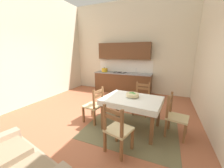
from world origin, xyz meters
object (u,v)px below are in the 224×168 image
dining_chair_window_side (175,117)px  dining_chair_camera_side (118,130)px  dining_chair_tv_side (94,106)px  dining_chair_kitchen_side (141,99)px  fruit_bowl (132,95)px  dining_table (132,104)px  kitchen_cabinetry (123,74)px

dining_chair_window_side → dining_chair_camera_side: (-0.97, -0.96, 0.00)m
dining_chair_tv_side → dining_chair_kitchen_side: size_ratio=1.00×
dining_chair_tv_side → fruit_bowl: dining_chair_tv_side is taller
dining_chair_kitchen_side → fruit_bowl: dining_chair_kitchen_side is taller
dining_table → fruit_bowl: 0.21m
dining_chair_tv_side → dining_chair_kitchen_side: same height
dining_chair_window_side → dining_chair_camera_side: 1.36m
dining_table → dining_chair_kitchen_side: (0.07, 0.88, -0.18)m
kitchen_cabinetry → dining_chair_tv_side: bearing=-86.3°
fruit_bowl → kitchen_cabinetry: bearing=112.7°
dining_table → fruit_bowl: fruit_bowl is taller
dining_table → dining_chair_tv_side: 0.99m
dining_chair_window_side → dining_chair_kitchen_side: bearing=137.3°
kitchen_cabinetry → dining_chair_kitchen_side: bearing=-57.7°
dining_table → dining_chair_tv_side: bearing=-175.7°
kitchen_cabinetry → dining_table: size_ratio=1.85×
dining_chair_camera_side → fruit_bowl: 1.03m
dining_chair_camera_side → dining_chair_tv_side: size_ratio=1.00×
dining_chair_window_side → fruit_bowl: dining_chair_window_side is taller
dining_chair_window_side → fruit_bowl: 1.02m
dining_chair_window_side → dining_chair_camera_side: bearing=-135.3°
kitchen_cabinetry → fruit_bowl: size_ratio=8.56×
dining_chair_window_side → dining_chair_kitchen_side: 1.19m
dining_table → kitchen_cabinetry: bearing=112.3°
dining_chair_window_side → dining_chair_camera_side: same height
dining_chair_kitchen_side → dining_chair_tv_side: bearing=-137.5°
dining_chair_tv_side → dining_chair_window_side: bearing=4.4°
dining_chair_camera_side → dining_chair_kitchen_side: bearing=86.9°
dining_table → dining_chair_camera_side: size_ratio=1.49×
dining_chair_window_side → dining_chair_camera_side: size_ratio=1.00×
fruit_bowl → dining_table: bearing=-80.7°
dining_chair_camera_side → kitchen_cabinetry: bearing=107.0°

